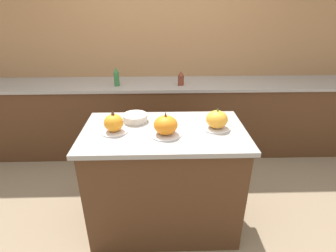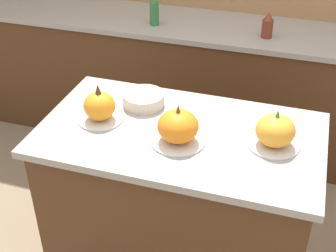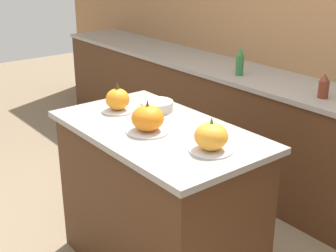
{
  "view_description": "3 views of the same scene",
  "coord_description": "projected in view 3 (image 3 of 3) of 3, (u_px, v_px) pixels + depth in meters",
  "views": [
    {
      "loc": [
        -0.02,
        -1.79,
        1.83
      ],
      "look_at": [
        0.03,
        -0.04,
        0.99
      ],
      "focal_mm": 28.0,
      "sensor_mm": 36.0,
      "label": 1
    },
    {
      "loc": [
        0.46,
        -1.65,
        2.1
      ],
      "look_at": [
        -0.04,
        -0.04,
        0.98
      ],
      "focal_mm": 50.0,
      "sensor_mm": 36.0,
      "label": 2
    },
    {
      "loc": [
        1.91,
        -1.44,
        1.88
      ],
      "look_at": [
        0.07,
        0.02,
        0.97
      ],
      "focal_mm": 50.0,
      "sensor_mm": 36.0,
      "label": 3
    }
  ],
  "objects": [
    {
      "name": "kitchen_island",
      "position": [
        158.0,
        202.0,
        2.74
      ],
      "size": [
        1.26,
        0.71,
        0.94
      ],
      "color": "#4C2D19",
      "rests_on": "ground_plane"
    },
    {
      "name": "back_counter",
      "position": [
        298.0,
        147.0,
        3.5
      ],
      "size": [
        6.0,
        0.6,
        0.93
      ],
      "color": "#4C2D19",
      "rests_on": "ground_plane"
    },
    {
      "name": "pumpkin_cake_left",
      "position": [
        118.0,
        100.0,
        2.81
      ],
      "size": [
        0.21,
        0.21,
        0.18
      ],
      "color": "silver",
      "rests_on": "kitchen_island"
    },
    {
      "name": "pumpkin_cake_center",
      "position": [
        148.0,
        119.0,
        2.49
      ],
      "size": [
        0.24,
        0.24,
        0.18
      ],
      "color": "silver",
      "rests_on": "kitchen_island"
    },
    {
      "name": "pumpkin_cake_right",
      "position": [
        211.0,
        138.0,
        2.26
      ],
      "size": [
        0.22,
        0.22,
        0.17
      ],
      "color": "silver",
      "rests_on": "kitchen_island"
    },
    {
      "name": "bottle_tall",
      "position": [
        240.0,
        62.0,
        3.62
      ],
      "size": [
        0.06,
        0.06,
        0.22
      ],
      "color": "#2D6B38",
      "rests_on": "back_counter"
    },
    {
      "name": "bottle_short",
      "position": [
        324.0,
        86.0,
        3.08
      ],
      "size": [
        0.07,
        0.07,
        0.17
      ],
      "color": "maroon",
      "rests_on": "back_counter"
    },
    {
      "name": "mixing_bowl",
      "position": [
        157.0,
        106.0,
        2.83
      ],
      "size": [
        0.2,
        0.2,
        0.06
      ],
      "color": "beige",
      "rests_on": "kitchen_island"
    }
  ]
}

